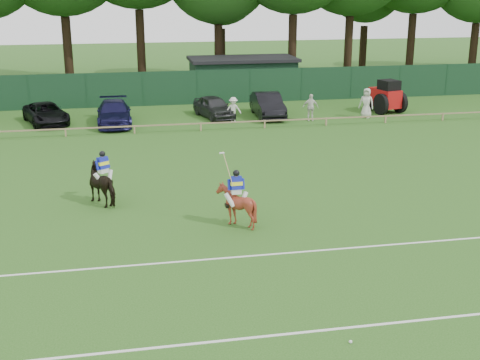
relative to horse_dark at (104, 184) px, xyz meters
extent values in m
plane|color=#1E4C14|center=(4.66, -5.38, -0.82)|extent=(160.00, 160.00, 0.00)
imported|color=black|center=(0.00, 0.00, 0.00)|extent=(1.85, 2.10, 1.64)
imported|color=maroon|center=(4.80, -3.50, -0.04)|extent=(1.31, 1.46, 1.56)
imported|color=black|center=(-3.75, 16.54, -0.16)|extent=(3.55, 5.22, 1.33)
imported|color=#121136|center=(0.51, 15.42, -0.07)|extent=(2.13, 5.17, 1.50)
imported|color=#303133|center=(7.10, 16.56, -0.11)|extent=(2.70, 4.47, 1.42)
imported|color=black|center=(10.67, 16.04, -0.03)|extent=(1.85, 4.88, 1.59)
imported|color=silver|center=(8.10, 14.89, -0.02)|extent=(1.04, 0.60, 1.60)
imported|color=silver|center=(13.11, 14.26, 0.06)|extent=(1.09, 0.60, 1.75)
imported|color=beige|center=(17.05, 14.45, 0.17)|extent=(1.15, 1.09, 1.98)
cube|color=silver|center=(0.00, 0.00, 0.57)|extent=(0.44, 0.42, 0.18)
cube|color=#1720A6|center=(0.00, 0.00, 0.89)|extent=(0.50, 0.48, 0.51)
cube|color=yellow|center=(0.00, 0.00, 0.87)|extent=(0.52, 0.48, 0.18)
sphere|color=black|center=(0.00, 0.00, 1.26)|extent=(0.25, 0.25, 0.25)
cylinder|color=silver|center=(0.24, 0.11, 0.27)|extent=(0.34, 0.49, 0.59)
cylinder|color=silver|center=(-0.18, -0.19, 0.27)|extent=(0.49, 0.24, 0.59)
cube|color=silver|center=(4.80, -3.50, 0.51)|extent=(0.37, 0.27, 0.18)
cube|color=#1720A6|center=(4.80, -3.50, 0.83)|extent=(0.41, 0.32, 0.51)
cube|color=yellow|center=(4.80, -3.50, 0.81)|extent=(0.44, 0.30, 0.18)
sphere|color=black|center=(4.80, -3.50, 1.20)|extent=(0.25, 0.25, 0.25)
cylinder|color=silver|center=(5.06, -3.54, 0.21)|extent=(0.42, 0.34, 0.59)
cylinder|color=silver|center=(4.54, -3.56, 0.21)|extent=(0.42, 0.33, 0.59)
cylinder|color=tan|center=(4.50, -3.46, 1.38)|extent=(0.29, 0.57, 1.17)
sphere|color=silver|center=(6.08, -12.11, -0.78)|extent=(0.09, 0.09, 0.09)
cube|color=silver|center=(4.66, -11.38, -0.81)|extent=(60.00, 0.10, 0.01)
cube|color=silver|center=(4.66, -6.38, -0.81)|extent=(60.00, 0.10, 0.01)
cube|color=#997F5B|center=(4.66, 12.62, -0.37)|extent=(62.00, 0.08, 0.08)
cube|color=#14351E|center=(4.66, 21.62, 0.43)|extent=(92.00, 0.04, 2.50)
cube|color=#14331E|center=(10.66, 24.62, 0.58)|extent=(8.00, 4.00, 2.80)
cube|color=black|center=(10.66, 24.62, 2.10)|extent=(8.40, 4.40, 0.24)
cube|color=#B51011|center=(19.07, 16.12, 0.17)|extent=(1.73, 2.50, 1.23)
cube|color=black|center=(19.16, 15.75, 1.03)|extent=(1.39, 1.46, 0.85)
cylinder|color=black|center=(18.45, 15.29, -0.11)|extent=(0.61, 1.45, 1.42)
cylinder|color=black|center=(20.01, 15.66, -0.11)|extent=(0.61, 1.45, 1.42)
cylinder|color=black|center=(18.16, 16.88, -0.44)|extent=(0.45, 0.80, 0.76)
cylinder|color=black|center=(19.54, 17.21, -0.44)|extent=(0.45, 0.80, 0.76)
camera|label=1|loc=(0.64, -25.43, 7.80)|focal=48.00mm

